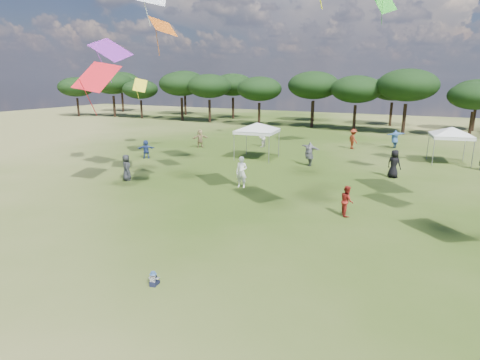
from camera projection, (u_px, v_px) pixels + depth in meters
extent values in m
plane|color=#374E17|center=(116.00, 329.00, 10.86)|extent=(140.00, 140.00, 0.00)
cylinder|color=black|center=(78.00, 107.00, 69.04)|extent=(0.35, 0.35, 3.09)
ellipsoid|color=black|center=(76.00, 87.00, 68.19)|extent=(6.01, 6.01, 3.24)
cylinder|color=black|center=(114.00, 106.00, 68.05)|extent=(0.40, 0.40, 3.51)
ellipsoid|color=black|center=(112.00, 83.00, 67.09)|extent=(6.82, 6.82, 3.68)
cylinder|color=black|center=(142.00, 109.00, 65.58)|extent=(0.33, 0.33, 2.92)
ellipsoid|color=black|center=(140.00, 89.00, 64.78)|extent=(5.67, 5.67, 3.06)
cylinder|color=black|center=(182.00, 109.00, 62.25)|extent=(0.40, 0.40, 3.49)
ellipsoid|color=black|center=(181.00, 84.00, 61.29)|extent=(6.79, 6.79, 3.66)
cylinder|color=black|center=(210.00, 111.00, 59.79)|extent=(0.38, 0.38, 3.32)
ellipsoid|color=black|center=(209.00, 86.00, 58.88)|extent=(6.44, 6.44, 3.47)
cylinder|color=black|center=(259.00, 114.00, 55.54)|extent=(0.36, 0.36, 3.14)
ellipsoid|color=black|center=(259.00, 89.00, 54.68)|extent=(6.11, 6.11, 3.29)
cylinder|color=black|center=(312.00, 114.00, 53.71)|extent=(0.40, 0.40, 3.46)
ellipsoid|color=black|center=(313.00, 85.00, 52.76)|extent=(6.73, 6.73, 3.63)
cylinder|color=black|center=(354.00, 118.00, 50.20)|extent=(0.37, 0.37, 3.21)
ellipsoid|color=black|center=(356.00, 89.00, 49.31)|extent=(6.24, 6.24, 3.36)
cylinder|color=black|center=(404.00, 119.00, 47.22)|extent=(0.41, 0.41, 3.56)
ellipsoid|color=black|center=(408.00, 85.00, 46.25)|extent=(6.91, 6.91, 3.73)
cylinder|color=black|center=(471.00, 125.00, 44.58)|extent=(0.33, 0.33, 2.88)
ellipsoid|color=black|center=(475.00, 96.00, 43.79)|extent=(5.60, 5.60, 3.02)
cylinder|color=black|center=(123.00, 102.00, 78.23)|extent=(0.41, 0.41, 3.56)
ellipsoid|color=black|center=(121.00, 82.00, 77.26)|extent=(6.92, 6.92, 3.73)
cylinder|color=black|center=(185.00, 105.00, 71.57)|extent=(0.41, 0.41, 3.62)
ellipsoid|color=black|center=(185.00, 82.00, 70.58)|extent=(7.03, 7.03, 3.79)
cylinder|color=black|center=(233.00, 108.00, 65.23)|extent=(0.39, 0.39, 3.37)
ellipsoid|color=black|center=(233.00, 85.00, 64.30)|extent=(6.54, 6.54, 3.53)
cylinder|color=black|center=(313.00, 111.00, 61.17)|extent=(0.36, 0.36, 3.11)
ellipsoid|color=black|center=(314.00, 88.00, 60.32)|extent=(6.05, 6.05, 3.26)
cylinder|color=black|center=(391.00, 114.00, 55.55)|extent=(0.37, 0.37, 3.20)
ellipsoid|color=black|center=(393.00, 88.00, 54.67)|extent=(6.21, 6.21, 3.35)
cylinder|color=black|center=(474.00, 119.00, 50.20)|extent=(0.34, 0.34, 2.99)
ellipsoid|color=black|center=(478.00, 92.00, 49.38)|extent=(5.81, 5.81, 3.13)
cylinder|color=gray|center=(234.00, 146.00, 32.38)|extent=(0.06, 0.06, 2.32)
cylinder|color=gray|center=(269.00, 149.00, 31.37)|extent=(0.06, 0.06, 2.32)
cylinder|color=gray|center=(246.00, 141.00, 35.04)|extent=(0.06, 0.06, 2.32)
cylinder|color=gray|center=(279.00, 143.00, 34.04)|extent=(0.06, 0.06, 2.32)
cube|color=silver|center=(257.00, 131.00, 32.93)|extent=(3.41, 3.41, 0.25)
pyramid|color=silver|center=(257.00, 123.00, 32.75)|extent=(6.28, 6.28, 0.60)
cylinder|color=gray|center=(433.00, 152.00, 30.53)|extent=(0.06, 0.06, 2.19)
cylinder|color=gray|center=(473.00, 153.00, 29.79)|extent=(0.06, 0.06, 2.19)
cylinder|color=gray|center=(428.00, 146.00, 33.04)|extent=(0.06, 0.06, 2.19)
cylinder|color=gray|center=(464.00, 147.00, 32.30)|extent=(0.06, 0.06, 2.19)
cube|color=silver|center=(451.00, 136.00, 31.16)|extent=(3.33, 3.33, 0.25)
pyramid|color=silver|center=(452.00, 127.00, 30.97)|extent=(5.75, 5.75, 0.60)
cube|color=black|center=(154.00, 283.00, 13.06)|extent=(0.25, 0.25, 0.16)
cube|color=black|center=(154.00, 282.00, 13.23)|extent=(0.12, 0.20, 0.09)
cube|color=black|center=(158.00, 283.00, 13.20)|extent=(0.12, 0.20, 0.09)
cube|color=white|center=(153.00, 279.00, 13.02)|extent=(0.23, 0.18, 0.21)
cylinder|color=white|center=(151.00, 277.00, 13.10)|extent=(0.11, 0.21, 0.13)
cylinder|color=white|center=(158.00, 278.00, 13.04)|extent=(0.11, 0.21, 0.13)
sphere|color=#E0B293|center=(153.00, 275.00, 12.98)|extent=(0.14, 0.14, 0.14)
cone|color=#4A7CAE|center=(153.00, 274.00, 12.98)|extent=(0.24, 0.24, 0.02)
cylinder|color=#4A7CAE|center=(153.00, 273.00, 12.97)|extent=(0.16, 0.16, 0.06)
imported|color=#4D4D52|center=(309.00, 154.00, 30.47)|extent=(2.15, 1.85, 1.82)
imported|color=silver|center=(262.00, 138.00, 38.73)|extent=(0.81, 0.98, 1.85)
imported|color=black|center=(394.00, 164.00, 26.91)|extent=(1.09, 0.91, 1.90)
imported|color=white|center=(242.00, 172.00, 24.52)|extent=(0.75, 0.53, 1.93)
imported|color=#2A4C80|center=(395.00, 139.00, 38.23)|extent=(1.84, 1.97, 1.73)
imported|color=maroon|center=(353.00, 139.00, 37.71)|extent=(1.33, 1.37, 1.88)
imported|color=maroon|center=(347.00, 201.00, 19.51)|extent=(0.84, 0.92, 1.52)
imported|color=navy|center=(146.00, 149.00, 33.40)|extent=(1.43, 1.24, 1.55)
imported|color=#957A51|center=(200.00, 138.00, 38.54)|extent=(1.44, 1.58, 1.75)
imported|color=#2E2F33|center=(126.00, 168.00, 26.25)|extent=(0.95, 0.99, 1.71)
plane|color=#D05A11|center=(163.00, 26.00, 28.04)|extent=(2.51, 2.97, 1.59)
plane|color=yellow|center=(140.00, 85.00, 37.30)|extent=(1.52, 1.75, 1.42)
plane|color=red|center=(97.00, 77.00, 21.81)|extent=(2.41, 2.29, 1.76)
plane|color=#7A2597|center=(111.00, 50.00, 24.69)|extent=(2.09, 2.32, 1.74)
plane|color=#239A1E|center=(384.00, 1.00, 32.30)|extent=(2.33, 1.68, 2.29)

